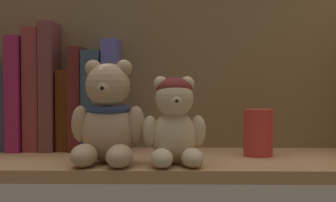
{
  "coord_description": "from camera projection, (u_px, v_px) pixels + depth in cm",
  "views": [
    {
      "loc": [
        3.9,
        -93.03,
        15.68
      ],
      "look_at": [
        2.14,
        0.0,
        11.84
      ],
      "focal_mm": 57.64,
      "sensor_mm": 36.0,
      "label": 1
    }
  ],
  "objects": [
    {
      "name": "shelf_board",
      "position": [
        156.0,
        163.0,
        0.94
      ],
      "size": [
        77.74,
        27.42,
        2.0
      ],
      "primitive_type": "cube",
      "color": "tan",
      "rests_on": "ground"
    },
    {
      "name": "shelf_back_panel",
      "position": [
        159.0,
        75.0,
        1.07
      ],
      "size": [
        80.14,
        1.2,
        32.7
      ],
      "primitive_type": "cube",
      "color": "olive",
      "rests_on": "ground"
    },
    {
      "name": "book_2",
      "position": [
        5.0,
        110.0,
        1.05
      ],
      "size": [
        3.27,
        11.11,
        15.19
      ],
      "primitive_type": "cube",
      "color": "#42436A",
      "rests_on": "shelf_board"
    },
    {
      "name": "book_3",
      "position": [
        21.0,
        93.0,
        1.05
      ],
      "size": [
        2.63,
        13.31,
        21.66
      ],
      "primitive_type": "cube",
      "color": "#9B215C",
      "rests_on": "shelf_board"
    },
    {
      "name": "book_4",
      "position": [
        37.0,
        89.0,
        1.05
      ],
      "size": [
        2.9,
        10.83,
        23.37
      ],
      "primitive_type": "cube",
      "color": "#933939",
      "rests_on": "shelf_board"
    },
    {
      "name": "book_5",
      "position": [
        52.0,
        87.0,
        1.05
      ],
      "size": [
        2.59,
        12.21,
        24.31
      ],
      "primitive_type": "cube",
      "color": "brown",
      "rests_on": "shelf_board"
    },
    {
      "name": "book_6",
      "position": [
        66.0,
        110.0,
        1.05
      ],
      "size": [
        2.3,
        9.29,
        15.32
      ],
      "primitive_type": "cube",
      "color": "#682F10",
      "rests_on": "shelf_board"
    },
    {
      "name": "book_7",
      "position": [
        79.0,
        99.0,
        1.05
      ],
      "size": [
        2.26,
        12.22,
        19.63
      ],
      "primitive_type": "cube",
      "color": "maroon",
      "rests_on": "shelf_board"
    },
    {
      "name": "book_8",
      "position": [
        95.0,
        100.0,
        1.05
      ],
      "size": [
        3.35,
        13.64,
        18.95
      ],
      "primitive_type": "cube",
      "color": "#344E65",
      "rests_on": "shelf_board"
    },
    {
      "name": "book_9",
      "position": [
        113.0,
        95.0,
        1.05
      ],
      "size": [
        2.9,
        12.69,
        21.06
      ],
      "primitive_type": "cube",
      "color": "#5B5FC5",
      "rests_on": "shelf_board"
    },
    {
      "name": "teddy_bear_larger",
      "position": [
        107.0,
        119.0,
        0.87
      ],
      "size": [
        12.34,
        12.64,
        16.76
      ],
      "color": "tan",
      "rests_on": "shelf_board"
    },
    {
      "name": "teddy_bear_smaller",
      "position": [
        174.0,
        123.0,
        0.86
      ],
      "size": [
        10.4,
        10.71,
        14.09
      ],
      "color": "beige",
      "rests_on": "shelf_board"
    },
    {
      "name": "pillar_candle",
      "position": [
        258.0,
        133.0,
        0.95
      ],
      "size": [
        5.25,
        5.25,
        8.28
      ],
      "primitive_type": "cylinder",
      "color": "#C63833",
      "rests_on": "shelf_board"
    }
  ]
}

